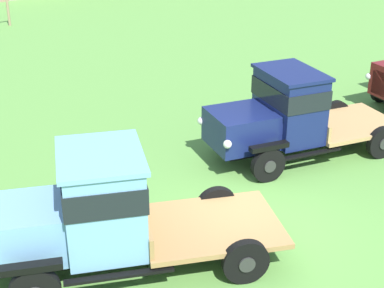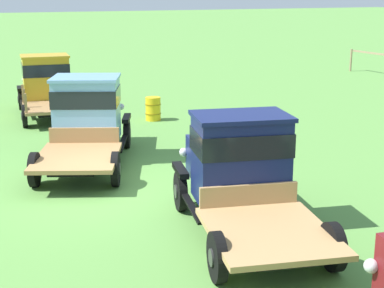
# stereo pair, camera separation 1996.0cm
# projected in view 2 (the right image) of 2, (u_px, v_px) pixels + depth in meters

# --- Properties ---
(ground_plane) EXTENTS (240.00, 240.00, 0.00)m
(ground_plane) POSITION_uv_depth(u_px,v_px,m) (102.00, 193.00, 13.67)
(ground_plane) COLOR #5B9342
(vintage_truck_foreground_near) EXTENTS (5.45, 2.61, 2.24)m
(vintage_truck_foreground_near) POSITION_uv_depth(u_px,v_px,m) (46.00, 83.00, 22.38)
(vintage_truck_foreground_near) COLOR black
(vintage_truck_foreground_near) RESTS_ON ground
(vintage_truck_second_in_line) EXTENTS (5.86, 3.93, 2.32)m
(vintage_truck_second_in_line) POSITION_uv_depth(u_px,v_px,m) (88.00, 116.00, 16.26)
(vintage_truck_second_in_line) COLOR black
(vintage_truck_second_in_line) RESTS_ON ground
(vintage_truck_midrow_center) EXTENTS (5.46, 3.19, 2.27)m
(vintage_truck_midrow_center) POSITION_uv_depth(u_px,v_px,m) (238.00, 168.00, 11.60)
(vintage_truck_midrow_center) COLOR black
(vintage_truck_midrow_center) RESTS_ON ground
(oil_drum_beside_row) EXTENTS (0.57, 0.57, 0.85)m
(oil_drum_beside_row) POSITION_uv_depth(u_px,v_px,m) (153.00, 109.00, 21.23)
(oil_drum_beside_row) COLOR gold
(oil_drum_beside_row) RESTS_ON ground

